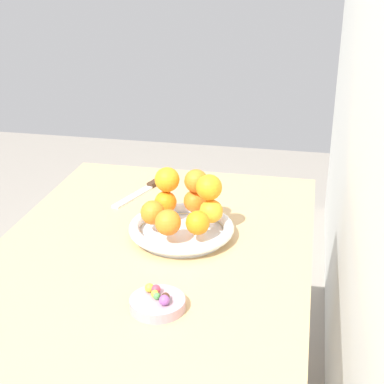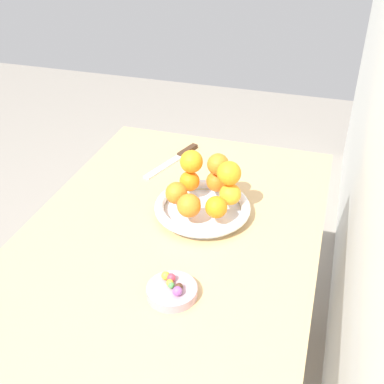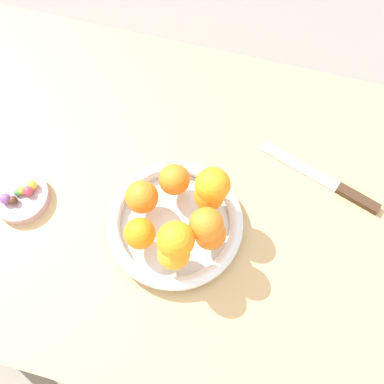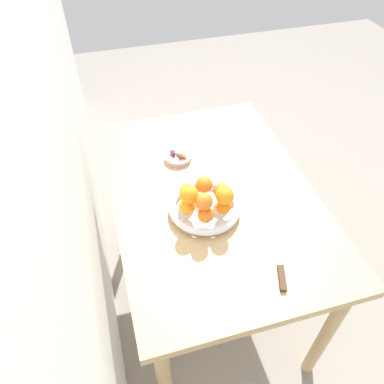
{
  "view_description": "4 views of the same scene",
  "coord_description": "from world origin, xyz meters",
  "px_view_note": "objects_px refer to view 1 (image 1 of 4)",
  "views": [
    {
      "loc": [
        1.18,
        0.35,
        1.42
      ],
      "look_at": [
        -0.08,
        0.09,
        0.87
      ],
      "focal_mm": 55.0,
      "sensor_mm": 36.0,
      "label": 1
    },
    {
      "loc": [
        0.94,
        0.35,
        1.5
      ],
      "look_at": [
        -0.1,
        0.03,
        0.8
      ],
      "focal_mm": 45.0,
      "sensor_mm": 36.0,
      "label": 2
    },
    {
      "loc": [
        -0.2,
        0.35,
        1.63
      ],
      "look_at": [
        -0.11,
        0.02,
        0.85
      ],
      "focal_mm": 45.0,
      "sensor_mm": 36.0,
      "label": 3
    },
    {
      "loc": [
        -0.95,
        0.35,
        1.76
      ],
      "look_at": [
        -0.06,
        0.1,
        0.83
      ],
      "focal_mm": 35.0,
      "sensor_mm": 36.0,
      "label": 4
    }
  ],
  "objects_px": {
    "fruit_bowl": "(181,230)",
    "knife": "(146,188)",
    "dining_table": "(150,284)",
    "candy_ball_0": "(149,288)",
    "orange_1": "(153,213)",
    "orange_3": "(198,223)",
    "candy_ball_1": "(157,296)",
    "orange_2": "(168,222)",
    "orange_4": "(211,211)",
    "candy_ball_5": "(164,300)",
    "orange_6": "(196,181)",
    "orange_0": "(166,202)",
    "candy_ball_3": "(155,294)",
    "candy_ball_4": "(156,289)",
    "candy_dish": "(157,304)",
    "candy_ball_2": "(166,297)",
    "orange_8": "(167,180)",
    "orange_7": "(209,187)",
    "orange_5": "(195,201)"
  },
  "relations": [
    {
      "from": "orange_6",
      "to": "candy_ball_0",
      "type": "distance_m",
      "value": 0.37
    },
    {
      "from": "candy_ball_1",
      "to": "knife",
      "type": "bearing_deg",
      "value": -162.24
    },
    {
      "from": "fruit_bowl",
      "to": "candy_ball_1",
      "type": "distance_m",
      "value": 0.31
    },
    {
      "from": "candy_ball_2",
      "to": "candy_ball_5",
      "type": "relative_size",
      "value": 0.81
    },
    {
      "from": "orange_8",
      "to": "knife",
      "type": "distance_m",
      "value": 0.28
    },
    {
      "from": "orange_5",
      "to": "candy_ball_1",
      "type": "distance_m",
      "value": 0.39
    },
    {
      "from": "orange_2",
      "to": "knife",
      "type": "distance_m",
      "value": 0.38
    },
    {
      "from": "candy_ball_5",
      "to": "orange_3",
      "type": "bearing_deg",
      "value": 177.73
    },
    {
      "from": "orange_4",
      "to": "orange_5",
      "type": "relative_size",
      "value": 1.01
    },
    {
      "from": "orange_5",
      "to": "candy_ball_0",
      "type": "relative_size",
      "value": 2.99
    },
    {
      "from": "orange_0",
      "to": "dining_table",
      "type": "bearing_deg",
      "value": -2.57
    },
    {
      "from": "orange_1",
      "to": "candy_ball_2",
      "type": "relative_size",
      "value": 3.48
    },
    {
      "from": "orange_2",
      "to": "candy_ball_3",
      "type": "distance_m",
      "value": 0.25
    },
    {
      "from": "candy_dish",
      "to": "orange_6",
      "type": "xyz_separation_m",
      "value": [
        -0.38,
        0.0,
        0.12
      ]
    },
    {
      "from": "fruit_bowl",
      "to": "knife",
      "type": "relative_size",
      "value": 1.03
    },
    {
      "from": "orange_8",
      "to": "orange_7",
      "type": "bearing_deg",
      "value": 73.04
    },
    {
      "from": "knife",
      "to": "candy_ball_3",
      "type": "bearing_deg",
      "value": 17.44
    },
    {
      "from": "orange_2",
      "to": "orange_4",
      "type": "bearing_deg",
      "value": 134.42
    },
    {
      "from": "candy_ball_2",
      "to": "knife",
      "type": "distance_m",
      "value": 0.62
    },
    {
      "from": "orange_3",
      "to": "orange_4",
      "type": "distance_m",
      "value": 0.07
    },
    {
      "from": "orange_3",
      "to": "candy_ball_3",
      "type": "distance_m",
      "value": 0.26
    },
    {
      "from": "orange_3",
      "to": "candy_ball_0",
      "type": "distance_m",
      "value": 0.25
    },
    {
      "from": "orange_2",
      "to": "orange_6",
      "type": "height_order",
      "value": "orange_6"
    },
    {
      "from": "dining_table",
      "to": "candy_ball_3",
      "type": "relative_size",
      "value": 68.63
    },
    {
      "from": "fruit_bowl",
      "to": "orange_1",
      "type": "height_order",
      "value": "orange_1"
    },
    {
      "from": "orange_4",
      "to": "candy_ball_3",
      "type": "distance_m",
      "value": 0.33
    },
    {
      "from": "candy_ball_5",
      "to": "candy_ball_1",
      "type": "bearing_deg",
      "value": -128.88
    },
    {
      "from": "orange_1",
      "to": "orange_3",
      "type": "bearing_deg",
      "value": 75.26
    },
    {
      "from": "orange_6",
      "to": "candy_dish",
      "type": "bearing_deg",
      "value": -0.45
    },
    {
      "from": "orange_2",
      "to": "orange_8",
      "type": "relative_size",
      "value": 0.99
    },
    {
      "from": "candy_ball_0",
      "to": "candy_ball_4",
      "type": "xyz_separation_m",
      "value": [
        0.0,
        0.01,
        0.0
      ]
    },
    {
      "from": "orange_6",
      "to": "candy_ball_1",
      "type": "bearing_deg",
      "value": -0.58
    },
    {
      "from": "candy_dish",
      "to": "candy_ball_2",
      "type": "xyz_separation_m",
      "value": [
        0.0,
        0.02,
        0.02
      ]
    },
    {
      "from": "candy_ball_2",
      "to": "candy_ball_3",
      "type": "relative_size",
      "value": 1.08
    },
    {
      "from": "candy_ball_1",
      "to": "knife",
      "type": "distance_m",
      "value": 0.62
    },
    {
      "from": "fruit_bowl",
      "to": "candy_ball_5",
      "type": "height_order",
      "value": "candy_ball_5"
    },
    {
      "from": "orange_2",
      "to": "orange_6",
      "type": "distance_m",
      "value": 0.15
    },
    {
      "from": "dining_table",
      "to": "orange_3",
      "type": "bearing_deg",
      "value": 110.15
    },
    {
      "from": "candy_dish",
      "to": "orange_6",
      "type": "height_order",
      "value": "orange_6"
    },
    {
      "from": "orange_1",
      "to": "orange_7",
      "type": "bearing_deg",
      "value": 107.65
    },
    {
      "from": "fruit_bowl",
      "to": "orange_8",
      "type": "bearing_deg",
      "value": -139.46
    },
    {
      "from": "dining_table",
      "to": "candy_ball_0",
      "type": "distance_m",
      "value": 0.24
    },
    {
      "from": "orange_0",
      "to": "orange_3",
      "type": "bearing_deg",
      "value": 45.4
    },
    {
      "from": "fruit_bowl",
      "to": "orange_2",
      "type": "bearing_deg",
      "value": -14.6
    },
    {
      "from": "orange_0",
      "to": "orange_2",
      "type": "bearing_deg",
      "value": 16.69
    },
    {
      "from": "candy_ball_5",
      "to": "knife",
      "type": "xyz_separation_m",
      "value": [
        -0.6,
        -0.21,
        -0.03
      ]
    },
    {
      "from": "orange_3",
      "to": "candy_ball_3",
      "type": "height_order",
      "value": "orange_3"
    },
    {
      "from": "orange_1",
      "to": "candy_ball_0",
      "type": "bearing_deg",
      "value": 13.67
    },
    {
      "from": "orange_5",
      "to": "candy_ball_1",
      "type": "bearing_deg",
      "value": 0.11
    },
    {
      "from": "orange_2",
      "to": "candy_ball_0",
      "type": "bearing_deg",
      "value": 4.03
    }
  ]
}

